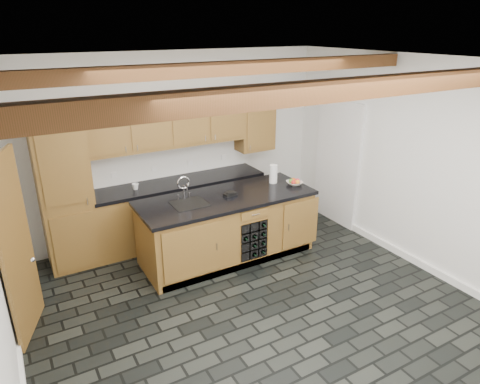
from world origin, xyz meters
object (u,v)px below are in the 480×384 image
object	(u,v)px
island	(228,227)
paper_towel	(273,174)
kitchen_scale	(230,194)
fruit_bowl	(294,183)

from	to	relation	value
island	paper_towel	xyz separation A→B (m)	(0.85, 0.15, 0.60)
kitchen_scale	paper_towel	size ratio (longest dim) A/B	0.71
island	kitchen_scale	world-z (taller)	kitchen_scale
fruit_bowl	island	bearing A→B (deg)	175.28
island	kitchen_scale	distance (m)	0.49
fruit_bowl	paper_towel	xyz separation A→B (m)	(-0.22, 0.24, 0.11)
island	fruit_bowl	distance (m)	1.18
kitchen_scale	paper_towel	world-z (taller)	paper_towel
fruit_bowl	paper_towel	distance (m)	0.34
paper_towel	kitchen_scale	bearing A→B (deg)	-170.13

